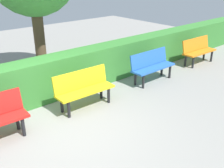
{
  "coord_description": "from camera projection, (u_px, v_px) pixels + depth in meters",
  "views": [
    {
      "loc": [
        2.13,
        3.9,
        2.94
      ],
      "look_at": [
        -1.51,
        -0.29,
        0.55
      ],
      "focal_mm": 42.08,
      "sensor_mm": 36.0,
      "label": 1
    }
  ],
  "objects": [
    {
      "name": "bench_yellow",
      "position": [
        84.0,
        87.0,
        6.03
      ],
      "size": [
        1.42,
        0.49,
        0.86
      ],
      "rotation": [
        0.0,
        0.0,
        -0.03
      ],
      "color": "yellow",
      "rests_on": "ground_plane"
    },
    {
      "name": "bench_orange",
      "position": [
        198.0,
        50.0,
        8.93
      ],
      "size": [
        1.41,
        0.51,
        0.86
      ],
      "rotation": [
        0.0,
        0.0,
        -0.03
      ],
      "color": "orange",
      "rests_on": "ground_plane"
    },
    {
      "name": "hedge_row",
      "position": [
        64.0,
        74.0,
        6.71
      ],
      "size": [
        17.08,
        0.63,
        1.03
      ],
      "primitive_type": "cube",
      "color": "#387F33",
      "rests_on": "ground_plane"
    },
    {
      "name": "ground_plane",
      "position": [
        64.0,
        134.0,
        5.15
      ],
      "size": [
        21.08,
        21.08,
        0.0
      ],
      "primitive_type": "plane",
      "color": "gray"
    },
    {
      "name": "bench_blue",
      "position": [
        152.0,
        65.0,
        7.47
      ],
      "size": [
        1.45,
        0.47,
        0.86
      ],
      "rotation": [
        0.0,
        0.0,
        -0.0
      ],
      "color": "blue",
      "rests_on": "ground_plane"
    }
  ]
}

